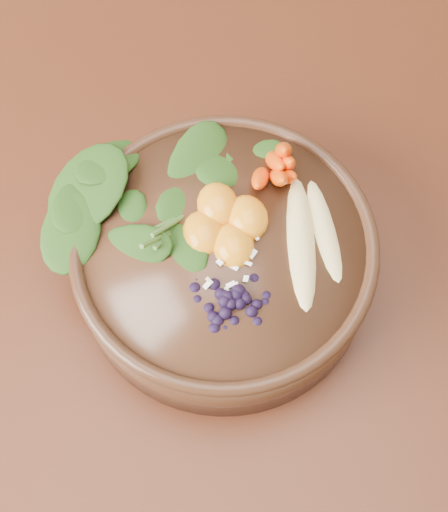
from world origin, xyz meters
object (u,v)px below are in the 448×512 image
at_px(stoneware_bowl, 224,261).
at_px(banana_halves, 314,229).
at_px(mandarin_cluster, 225,218).
at_px(kale_heap, 174,177).
at_px(blueberry_pile, 230,294).
at_px(dining_table, 221,248).
at_px(carrot_cluster, 277,147).

xyz_separation_m(stoneware_bowl, banana_halves, (0.08, -0.01, 0.05)).
distance_m(stoneware_bowl, mandarin_cluster, 0.06).
distance_m(kale_heap, blueberry_pile, 0.12).
relative_size(kale_heap, banana_halves, 1.19).
distance_m(dining_table, stoneware_bowl, 0.15).
relative_size(carrot_cluster, mandarin_cluster, 0.87).
relative_size(kale_heap, carrot_cluster, 2.37).
relative_size(dining_table, blueberry_pile, 12.55).
bearing_deg(carrot_cluster, stoneware_bowl, -123.69).
bearing_deg(blueberry_pile, dining_table, 80.37).
relative_size(carrot_cluster, blueberry_pile, 0.60).
relative_size(kale_heap, blueberry_pile, 1.42).
bearing_deg(stoneware_bowl, banana_halves, -8.18).
relative_size(stoneware_bowl, mandarin_cluster, 3.15).
bearing_deg(blueberry_pile, carrot_cluster, 59.53).
bearing_deg(banana_halves, stoneware_bowl, -177.26).
distance_m(dining_table, blueberry_pile, 0.23).
bearing_deg(dining_table, blueberry_pile, -99.63).
xyz_separation_m(carrot_cluster, blueberry_pile, (-0.07, -0.12, -0.02)).
bearing_deg(kale_heap, carrot_cluster, -0.41).
relative_size(dining_table, stoneware_bowl, 5.80).
height_order(carrot_cluster, banana_halves, carrot_cluster).
height_order(dining_table, mandarin_cluster, mandarin_cluster).
xyz_separation_m(banana_halves, blueberry_pile, (-0.09, -0.05, 0.01)).
xyz_separation_m(kale_heap, carrot_cluster, (0.09, -0.00, 0.02)).
bearing_deg(kale_heap, mandarin_cluster, -52.70).
bearing_deg(banana_halves, kale_heap, 156.45).
relative_size(mandarin_cluster, blueberry_pile, 0.69).
height_order(stoneware_bowl, mandarin_cluster, mandarin_cluster).
distance_m(banana_halves, blueberry_pile, 0.10).
bearing_deg(dining_table, banana_halves, -53.48).
xyz_separation_m(dining_table, carrot_cluster, (0.05, -0.01, 0.21)).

